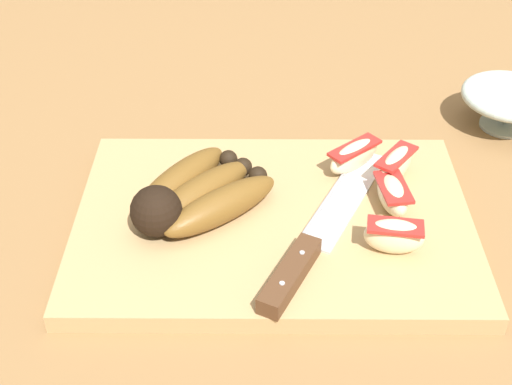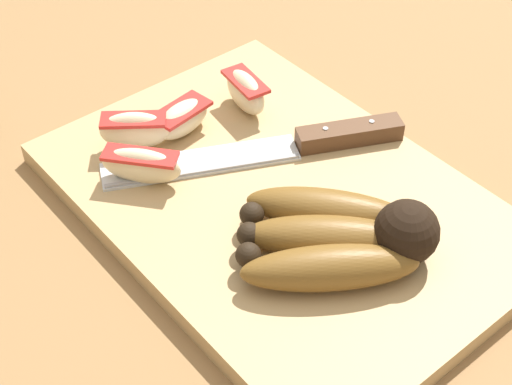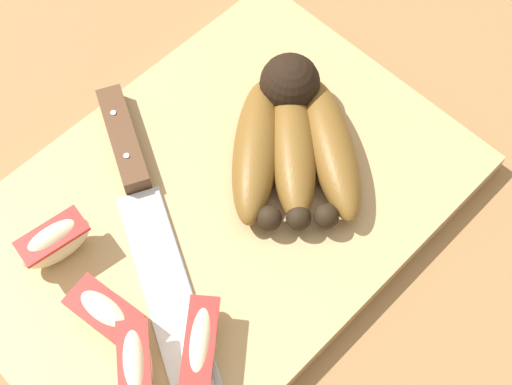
% 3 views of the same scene
% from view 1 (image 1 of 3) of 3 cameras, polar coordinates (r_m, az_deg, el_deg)
% --- Properties ---
extents(ground_plane, '(6.00, 6.00, 0.00)m').
position_cam_1_polar(ground_plane, '(0.76, 2.44, -2.31)').
color(ground_plane, olive).
extents(cutting_board, '(0.41, 0.29, 0.02)m').
position_cam_1_polar(cutting_board, '(0.74, 1.42, -2.45)').
color(cutting_board, tan).
rests_on(cutting_board, ground_plane).
extents(banana_bunch, '(0.17, 0.17, 0.05)m').
position_cam_1_polar(banana_bunch, '(0.73, -5.08, -0.23)').
color(banana_bunch, black).
rests_on(banana_bunch, cutting_board).
extents(chefs_knife, '(0.15, 0.26, 0.02)m').
position_cam_1_polar(chefs_knife, '(0.69, 4.54, -4.28)').
color(chefs_knife, silver).
rests_on(chefs_knife, cutting_board).
extents(apple_wedge_near, '(0.06, 0.03, 0.04)m').
position_cam_1_polar(apple_wedge_near, '(0.69, 11.12, -3.45)').
color(apple_wedge_near, beige).
rests_on(apple_wedge_near, cutting_board).
extents(apple_wedge_middle, '(0.06, 0.06, 0.04)m').
position_cam_1_polar(apple_wedge_middle, '(0.78, 11.20, 2.17)').
color(apple_wedge_middle, beige).
rests_on(apple_wedge_middle, cutting_board).
extents(apple_wedge_far, '(0.07, 0.06, 0.04)m').
position_cam_1_polar(apple_wedge_far, '(0.80, 7.93, 2.97)').
color(apple_wedge_far, beige).
rests_on(apple_wedge_far, cutting_board).
extents(apple_wedge_extra, '(0.04, 0.06, 0.03)m').
position_cam_1_polar(apple_wedge_extra, '(0.75, 10.98, -0.10)').
color(apple_wedge_extra, beige).
rests_on(apple_wedge_extra, cutting_board).
extents(ceramic_bowl, '(0.12, 0.12, 0.05)m').
position_cam_1_polar(ceramic_bowl, '(0.95, 19.73, 6.59)').
color(ceramic_bowl, '#A8B7AD').
rests_on(ceramic_bowl, ground_plane).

